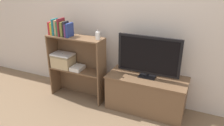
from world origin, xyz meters
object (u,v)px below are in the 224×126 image
baby_monitor (98,36)px  book_teal (55,27)px  book_crimson (51,28)px  book_olive (64,29)px  book_plum (68,30)px  tv (149,56)px  book_maroon (61,27)px  book_charcoal (66,29)px  storage_basket_left (63,60)px  tv_stand (146,93)px  book_tan (57,27)px  magazine_stack (78,68)px  book_forest (60,28)px  book_navy (70,30)px  book_mustard (53,28)px  laptop (63,54)px

baby_monitor → book_teal: bearing=-177.7°
book_crimson → book_olive: 0.22m
book_crimson → book_plum: (0.29, 0.00, -0.00)m
tv → book_maroon: size_ratio=3.35×
book_crimson → book_charcoal: book_charcoal is taller
baby_monitor → storage_basket_left: baby_monitor is taller
storage_basket_left → tv: bearing=4.9°
tv_stand → book_maroon: size_ratio=4.34×
book_plum → book_tan: bearing=180.0°
book_tan → book_maroon: size_ratio=0.89×
tv_stand → book_tan: size_ratio=4.86×
tv → magazine_stack: (-1.02, -0.11, -0.30)m
book_forest → magazine_stack: 0.62m
book_olive → book_navy: (0.10, 0.00, -0.01)m
tv_stand → book_mustard: (-1.38, -0.12, 0.79)m
book_forest → laptop: 0.39m
book_crimson → book_charcoal: bearing=-0.0°
book_mustard → book_crimson: bearing=-180.0°
tv → book_crimson: book_crimson is taller
book_teal → laptop: 0.41m
book_teal → book_charcoal: book_teal is taller
book_tan → book_charcoal: (0.14, -0.00, -0.00)m
baby_monitor → tv: bearing=7.8°
book_mustard → magazine_stack: size_ratio=0.86×
book_mustard → book_navy: 0.28m
book_maroon → tv: bearing=5.6°
tv_stand → storage_basket_left: (-1.27, -0.11, 0.32)m
book_forest → storage_basket_left: (0.00, 0.01, -0.49)m
laptop → book_teal: bearing=-170.7°
tv_stand → storage_basket_left: bearing=-175.0°
book_navy → book_plum: bearing=180.0°
tv_stand → book_teal: book_teal is taller
tv → book_plum: 1.16m
tv_stand → book_olive: book_olive is taller
book_charcoal → magazine_stack: 0.59m
book_crimson → baby_monitor: size_ratio=1.36×
book_plum → baby_monitor: bearing=3.4°
book_navy → book_tan: bearing=180.0°
book_mustard → baby_monitor: 0.70m
book_charcoal → book_olive: bearing=180.0°
tv → magazine_stack: tv is taller
book_olive → magazine_stack: (0.19, 0.01, -0.57)m
book_mustard → book_forest: book_forest is taller
book_teal → book_plum: bearing=0.0°
tv_stand → book_crimson: bearing=-175.1°
book_mustard → book_charcoal: book_charcoal is taller
book_navy → book_mustard: bearing=180.0°
book_plum → book_teal: bearing=180.0°
book_mustard → book_plum: bearing=-0.0°
book_mustard → book_plum: 0.25m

